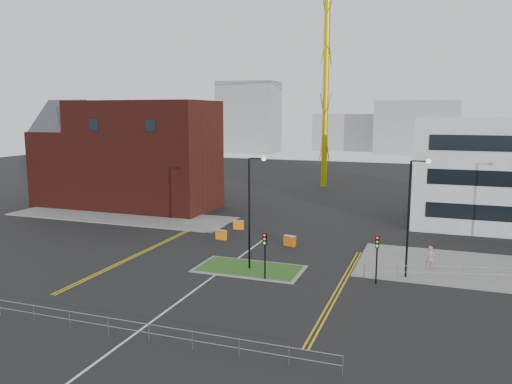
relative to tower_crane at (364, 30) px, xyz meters
The scene contains 25 objects.
ground 61.79m from the tower_crane, 93.85° to the right, with size 200.00×200.00×0.00m, color black.
pavement_left 48.80m from the tower_crane, 124.89° to the right, with size 28.00×8.00×0.12m, color slate.
island_kerb 54.51m from the tower_crane, 92.12° to the right, with size 8.60×4.60×0.08m, color slate.
grass_island 54.50m from the tower_crane, 92.12° to the right, with size 8.00×4.00×0.12m, color #204717.
brick_building 43.10m from the tower_crane, 133.59° to the right, with size 24.20×10.07×14.24m.
tower_crane is the anchor object (origin of this frame).
streetlamp_island 52.20m from the tower_crane, 91.86° to the right, with size 1.46×0.36×9.18m.
streetlamp_right_near 51.41m from the tower_crane, 77.24° to the right, with size 1.46×0.36×9.18m.
traffic_light_island 55.17m from the tower_crane, 89.75° to the right, with size 0.28×0.33×3.65m.
traffic_light_right 53.99m from the tower_crane, 80.30° to the right, with size 0.28×0.33×3.65m.
railing_front 66.99m from the tower_crane, 93.48° to the right, with size 24.05×0.05×1.10m.
railing_left 47.84m from the tower_crane, 111.20° to the right, with size 6.05×0.05×1.10m.
railing_right 53.72m from the tower_crane, 69.45° to the right, with size 19.05×5.05×1.10m.
centre_line 59.98m from the tower_crane, 93.99° to the right, with size 0.15×30.00×0.01m, color silver.
yellow_left_a 54.27m from the tower_crane, 105.49° to the right, with size 0.12×24.00×0.01m, color gold.
yellow_left_b 54.20m from the tower_crane, 105.14° to the right, with size 0.12×24.00×0.01m, color gold.
yellow_right_a 56.56m from the tower_crane, 83.48° to the right, with size 0.12×20.00×0.01m, color gold.
yellow_right_b 56.59m from the tower_crane, 83.15° to the right, with size 0.12×20.00×0.01m, color gold.
skyline_a 78.82m from the tower_crane, 124.42° to the left, with size 18.00×12.00×22.00m, color gray.
skyline_b 76.22m from the tower_crane, 85.19° to the left, with size 24.00×12.00×16.00m, color gray.
skyline_d 86.96m from the tower_crane, 97.99° to the left, with size 30.00×12.00×12.00m, color gray.
pedestrian 51.16m from the tower_crane, 74.56° to the right, with size 0.70×0.46×1.92m, color #C07C96.
barrier_left 47.95m from the tower_crane, 100.97° to the right, with size 1.18×0.60×0.95m.
barrier_mid 44.10m from the tower_crane, 102.39° to the right, with size 1.18×0.56×0.95m.
barrier_right 47.30m from the tower_crane, 90.96° to the right, with size 1.25×0.70×1.00m.
Camera 1 is at (15.60, -28.30, 12.53)m, focal length 35.00 mm.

